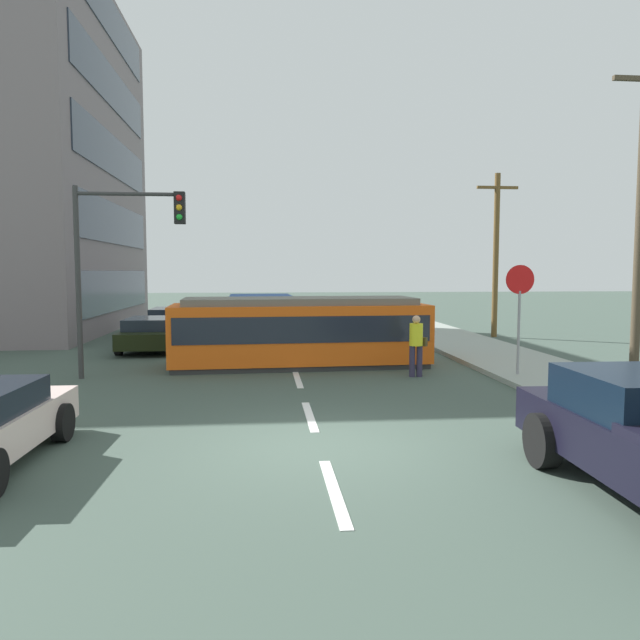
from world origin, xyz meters
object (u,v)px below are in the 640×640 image
stop_sign (520,297)px  streetcar_tram (300,331)px  parked_sedan_mid (151,333)px  utility_pole_mid (496,252)px  city_bus (261,316)px  traffic_light_mast (121,244)px  pedestrian_crossing (416,342)px  parked_sedan_far (172,320)px

stop_sign → streetcar_tram: bearing=153.0°
parked_sedan_mid → utility_pole_mid: 14.68m
utility_pole_mid → parked_sedan_mid: bearing=-167.7°
city_bus → utility_pole_mid: utility_pole_mid is taller
streetcar_tram → traffic_light_mast: bearing=-161.3°
streetcar_tram → traffic_light_mast: size_ratio=1.52×
traffic_light_mast → stop_sign: bearing=-6.7°
parked_sedan_mid → traffic_light_mast: size_ratio=0.83×
streetcar_tram → parked_sedan_mid: size_ratio=1.84×
city_bus → traffic_light_mast: 8.50m
pedestrian_crossing → traffic_light_mast: 8.28m
streetcar_tram → traffic_light_mast: 5.67m
city_bus → parked_sedan_far: size_ratio=1.25×
parked_sedan_mid → stop_sign: (10.71, -6.81, 1.57)m
stop_sign → utility_pole_mid: (3.32, 9.86, 1.49)m
parked_sedan_far → traffic_light_mast: 11.64m
parked_sedan_far → utility_pole_mid: 14.69m
pedestrian_crossing → streetcar_tram: bearing=143.7°
streetcar_tram → utility_pole_mid: bearing=38.2°
parked_sedan_mid → stop_sign: stop_sign is taller
streetcar_tram → pedestrian_crossing: bearing=-36.3°
pedestrian_crossing → utility_pole_mid: utility_pole_mid is taller
city_bus → parked_sedan_far: 5.71m
pedestrian_crossing → parked_sedan_mid: 10.22m
utility_pole_mid → pedestrian_crossing: bearing=-122.6°
parked_sedan_mid → stop_sign: bearing=-32.5°
streetcar_tram → city_bus: streetcar_tram is taller
parked_sedan_mid → utility_pole_mid: utility_pole_mid is taller
city_bus → stop_sign: size_ratio=1.98×
streetcar_tram → parked_sedan_far: bearing=118.4°
parked_sedan_far → traffic_light_mast: (0.39, -11.25, 2.93)m
city_bus → parked_sedan_mid: (-3.95, -1.66, -0.45)m
city_bus → parked_sedan_far: city_bus is taller
streetcar_tram → traffic_light_mast: (-4.82, -1.63, 2.49)m
parked_sedan_far → streetcar_tram: bearing=-61.6°
city_bus → pedestrian_crossing: 8.89m
parked_sedan_mid → traffic_light_mast: traffic_light_mast is taller
pedestrian_crossing → traffic_light_mast: size_ratio=0.33×
stop_sign → traffic_light_mast: traffic_light_mast is taller
city_bus → parked_sedan_far: bearing=135.4°
streetcar_tram → stop_sign: 6.38m
stop_sign → traffic_light_mast: bearing=173.3°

